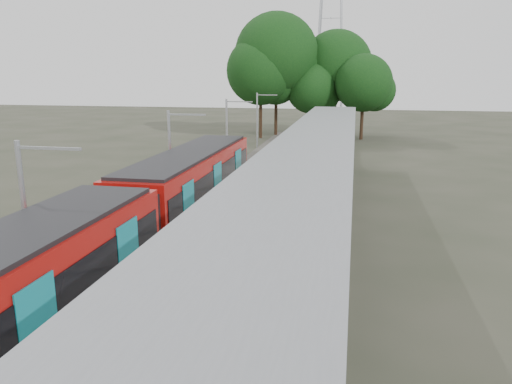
# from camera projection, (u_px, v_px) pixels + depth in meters

# --- Properties ---
(trackbed) EXTENTS (3.00, 70.00, 0.24)m
(trackbed) POSITION_uv_depth(u_px,v_px,m) (209.00, 206.00, 27.55)
(trackbed) COLOR #59544C
(trackbed) RESTS_ON ground
(platform) EXTENTS (6.00, 50.00, 1.00)m
(platform) POSITION_uv_depth(u_px,v_px,m) (290.00, 203.00, 26.61)
(platform) COLOR gray
(platform) RESTS_ON ground
(tactile_strip) EXTENTS (0.60, 50.00, 0.02)m
(tactile_strip) POSITION_uv_depth(u_px,v_px,m) (244.00, 192.00, 26.97)
(tactile_strip) COLOR gold
(tactile_strip) RESTS_ON platform
(end_fence) EXTENTS (6.00, 0.10, 1.20)m
(end_fence) POSITION_uv_depth(u_px,v_px,m) (322.00, 131.00, 50.16)
(end_fence) COLOR #9EA0A5
(end_fence) RESTS_ON platform
(train) EXTENTS (2.74, 27.60, 3.62)m
(train) POSITION_uv_depth(u_px,v_px,m) (126.00, 226.00, 17.42)
(train) COLOR black
(train) RESTS_ON ground
(canopy) EXTENTS (3.27, 38.00, 3.66)m
(canopy) POSITION_uv_depth(u_px,v_px,m) (317.00, 145.00, 21.81)
(canopy) COLOR #9EA0A5
(canopy) RESTS_ON platform
(tree_cluster) EXTENTS (18.30, 12.10, 14.00)m
(tree_cluster) POSITION_uv_depth(u_px,v_px,m) (301.00, 66.00, 56.36)
(tree_cluster) COLOR #382316
(tree_cluster) RESTS_ON ground
(catenary_masts) EXTENTS (2.08, 48.16, 5.40)m
(catenary_masts) POSITION_uv_depth(u_px,v_px,m) (172.00, 158.00, 26.26)
(catenary_masts) COLOR #9EA0A5
(catenary_masts) RESTS_ON ground
(bench_near) EXTENTS (0.67, 1.39, 0.91)m
(bench_near) POSITION_uv_depth(u_px,v_px,m) (330.00, 264.00, 15.55)
(bench_near) COLOR #101F51
(bench_near) RESTS_ON platform
(bench_mid) EXTENTS (0.45, 1.39, 0.94)m
(bench_mid) POSITION_uv_depth(u_px,v_px,m) (336.00, 203.00, 22.78)
(bench_mid) COLOR #101F51
(bench_mid) RESTS_ON platform
(bench_far) EXTENTS (0.69, 1.61, 1.07)m
(bench_far) POSITION_uv_depth(u_px,v_px,m) (345.00, 148.00, 39.16)
(bench_far) COLOR #101F51
(bench_far) RESTS_ON platform
(info_pillar_far) EXTENTS (0.41, 0.41, 1.83)m
(info_pillar_far) POSITION_uv_depth(u_px,v_px,m) (309.00, 158.00, 33.20)
(info_pillar_far) COLOR beige
(info_pillar_far) RESTS_ON platform
(litter_bin) EXTENTS (0.48, 0.48, 0.90)m
(litter_bin) POSITION_uv_depth(u_px,v_px,m) (294.00, 226.00, 19.49)
(litter_bin) COLOR #9EA0A5
(litter_bin) RESTS_ON platform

